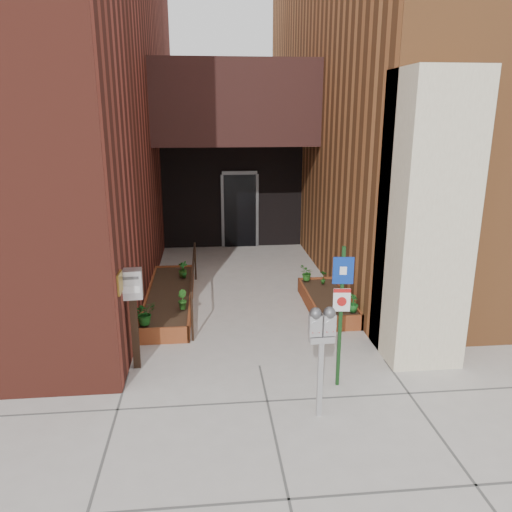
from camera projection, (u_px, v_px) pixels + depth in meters
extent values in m
plane|color=#9E9991|center=(260.00, 366.00, 7.74)|extent=(80.00, 80.00, 0.00)
cube|color=#98572C|center=(448.00, 67.00, 13.77)|extent=(8.00, 13.70, 10.00)
cube|color=beige|center=(425.00, 221.00, 7.57)|extent=(1.10, 1.20, 4.40)
cube|color=black|center=(234.00, 104.00, 12.37)|extent=(4.20, 2.00, 2.00)
cube|color=black|center=(232.00, 195.00, 14.40)|extent=(4.00, 0.30, 3.00)
cube|color=black|center=(240.00, 211.00, 14.38)|extent=(0.90, 0.06, 2.10)
cube|color=#B79338|center=(119.00, 283.00, 6.95)|extent=(0.04, 0.30, 0.30)
cube|color=brown|center=(163.00, 336.00, 8.43)|extent=(0.90, 0.04, 0.30)
cube|color=brown|center=(175.00, 272.00, 11.84)|extent=(0.90, 0.04, 0.30)
cube|color=brown|center=(148.00, 299.00, 10.10)|extent=(0.04, 3.60, 0.30)
cube|color=brown|center=(191.00, 298.00, 10.18)|extent=(0.04, 3.60, 0.30)
cube|color=black|center=(170.00, 299.00, 10.14)|extent=(0.82, 3.52, 0.26)
cube|color=brown|center=(342.00, 324.00, 8.93)|extent=(0.80, 0.04, 0.30)
cube|color=brown|center=(316.00, 284.00, 10.99)|extent=(0.80, 0.04, 0.30)
cube|color=brown|center=(309.00, 302.00, 9.92)|extent=(0.04, 2.20, 0.30)
cube|color=brown|center=(346.00, 301.00, 10.00)|extent=(0.04, 2.20, 0.30)
cube|color=black|center=(327.00, 303.00, 9.97)|extent=(0.72, 2.12, 0.26)
cylinder|color=black|center=(192.00, 316.00, 8.48)|extent=(0.04, 0.04, 0.90)
cylinder|color=black|center=(195.00, 261.00, 11.63)|extent=(0.04, 0.04, 0.90)
cylinder|color=black|center=(193.00, 264.00, 9.93)|extent=(0.04, 3.30, 0.04)
cube|color=#B2B2B4|center=(320.00, 379.00, 6.35)|extent=(0.06, 0.06, 1.04)
cube|color=#B2B2B4|center=(322.00, 339.00, 6.20)|extent=(0.32, 0.14, 0.08)
cube|color=#B2B2B4|center=(315.00, 325.00, 6.13)|extent=(0.16, 0.11, 0.27)
sphere|color=#59595B|center=(315.00, 314.00, 6.09)|extent=(0.15, 0.15, 0.15)
cube|color=white|center=(316.00, 326.00, 6.07)|extent=(0.09, 0.01, 0.05)
cube|color=#B21414|center=(316.00, 332.00, 6.10)|extent=(0.09, 0.01, 0.03)
cube|color=#B2B2B4|center=(329.00, 325.00, 6.15)|extent=(0.16, 0.11, 0.27)
sphere|color=#59595B|center=(330.00, 313.00, 6.11)|extent=(0.15, 0.15, 0.15)
cube|color=white|center=(330.00, 325.00, 6.10)|extent=(0.09, 0.01, 0.05)
cube|color=#B21414|center=(330.00, 331.00, 6.12)|extent=(0.09, 0.01, 0.03)
cube|color=#143815|center=(340.00, 318.00, 6.93)|extent=(0.05, 0.05, 2.07)
cube|color=navy|center=(343.00, 271.00, 6.70)|extent=(0.28, 0.05, 0.38)
cube|color=white|center=(343.00, 271.00, 6.70)|extent=(0.09, 0.02, 0.11)
cube|color=white|center=(342.00, 300.00, 6.82)|extent=(0.24, 0.04, 0.33)
cube|color=#B21414|center=(342.00, 291.00, 6.78)|extent=(0.24, 0.03, 0.06)
cylinder|color=#B21414|center=(342.00, 302.00, 6.82)|extent=(0.13, 0.02, 0.13)
cube|color=black|center=(135.00, 333.00, 7.56)|extent=(0.11, 0.11, 1.15)
cube|color=silver|center=(132.00, 284.00, 7.34)|extent=(0.33, 0.25, 0.44)
cube|color=#59595B|center=(130.00, 278.00, 7.19)|extent=(0.23, 0.03, 0.04)
cube|color=white|center=(131.00, 290.00, 7.24)|extent=(0.25, 0.03, 0.10)
imported|color=#164E16|center=(145.00, 313.00, 8.48)|extent=(0.51, 0.51, 0.41)
imported|color=#1D4F16|center=(182.00, 300.00, 9.16)|extent=(0.26, 0.26, 0.36)
imported|color=#2A5A19|center=(183.00, 269.00, 10.99)|extent=(0.21, 0.21, 0.33)
imported|color=#1A5E1D|center=(184.00, 269.00, 10.90)|extent=(0.27, 0.27, 0.37)
imported|color=#1A5B1F|center=(353.00, 303.00, 9.04)|extent=(0.25, 0.25, 0.33)
imported|color=#1D5518|center=(323.00, 277.00, 10.50)|extent=(0.22, 0.22, 0.30)
imported|color=#23601B|center=(307.00, 273.00, 10.71)|extent=(0.41, 0.41, 0.33)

